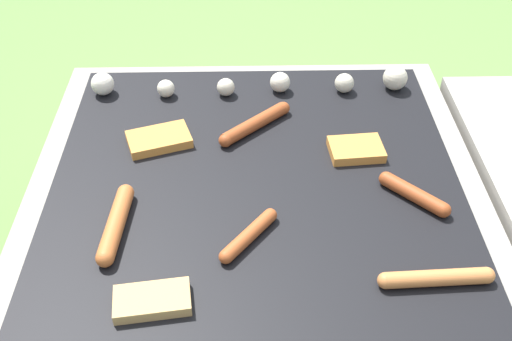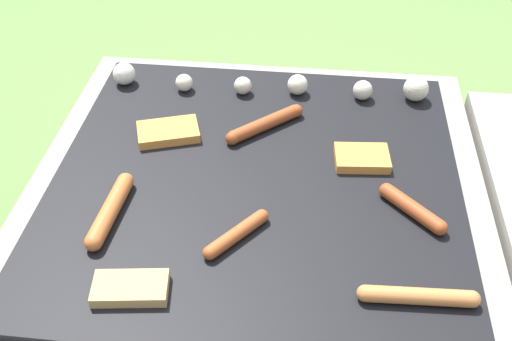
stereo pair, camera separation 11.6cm
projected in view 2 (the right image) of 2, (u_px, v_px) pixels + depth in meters
The scene contains 11 objects.
ground_plane at pixel (256, 314), 1.47m from camera, with size 14.00×14.00×0.00m, color #608442.
grill at pixel (256, 254), 1.32m from camera, with size 0.90×0.90×0.45m.
sausage_back_left at pixel (237, 234), 1.05m from camera, with size 0.10×0.12×0.02m.
sausage_back_right at pixel (412, 208), 1.09m from camera, with size 0.12×0.12×0.03m.
sausage_back_center at pixel (110, 210), 1.09m from camera, with size 0.04×0.19×0.03m.
sausage_front_center at pixel (418, 296), 0.94m from camera, with size 0.19×0.03×0.03m.
sausage_front_right at pixel (265, 124), 1.29m from camera, with size 0.16×0.14×0.03m.
bread_slice_center at pixel (130, 288), 0.96m from camera, with size 0.13×0.08×0.02m.
bread_slice_left at pixel (362, 158), 1.21m from camera, with size 0.11×0.09×0.02m.
bread_slice_right at pixel (168, 132), 1.27m from camera, with size 0.15×0.12×0.02m.
mushroom_row at pixel (283, 84), 1.39m from camera, with size 0.74×0.07×0.06m.
Camera 2 is at (0.10, -0.87, 1.23)m, focal length 42.00 mm.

